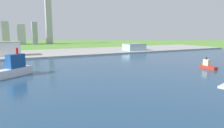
{
  "coord_description": "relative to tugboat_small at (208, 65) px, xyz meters",
  "views": [
    {
      "loc": [
        -51.49,
        90.03,
        41.79
      ],
      "look_at": [
        10.88,
        215.38,
        19.34
      ],
      "focal_mm": 32.45,
      "sensor_mm": 36.0,
      "label": 1
    }
  ],
  "objects": [
    {
      "name": "ground_plane",
      "position": [
        -146.93,
        55.7,
        -3.89
      ],
      "size": [
        2400.0,
        2400.0,
        0.0
      ],
      "primitive_type": "plane",
      "color": "#5C9339"
    },
    {
      "name": "water_bay",
      "position": [
        -146.93,
        -4.3,
        -3.81
      ],
      "size": [
        840.0,
        360.0,
        0.15
      ],
      "primitive_type": "cube",
      "color": "navy",
      "rests_on": "ground"
    },
    {
      "name": "industrial_pier",
      "position": [
        -146.93,
        245.7,
        -2.64
      ],
      "size": [
        840.0,
        140.0,
        2.5
      ],
      "primitive_type": "cube",
      "color": "#9E9C98",
      "rests_on": "ground"
    },
    {
      "name": "tugboat_small",
      "position": [
        0.0,
        0.0,
        0.0
      ],
      "size": [
        7.26,
        21.0,
        13.06
      ],
      "color": "#B22D1E",
      "rests_on": "water_bay"
    },
    {
      "name": "ferry_boat",
      "position": [
        -199.29,
        54.72,
        3.64
      ],
      "size": [
        41.48,
        34.55,
        26.43
      ],
      "color": "white",
      "rests_on": "water_bay"
    },
    {
      "name": "warehouse_annex",
      "position": [
        35.18,
        209.88,
        5.71
      ],
      "size": [
        41.31,
        33.25,
        14.15
      ],
      "color": "#99BCD1",
      "rests_on": "industrial_pier"
    },
    {
      "name": "distant_skyline",
      "position": [
        -209.44,
        581.43,
        46.19
      ],
      "size": [
        272.88,
        67.29,
        152.62
      ],
      "color": "gray",
      "rests_on": "ground"
    }
  ]
}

